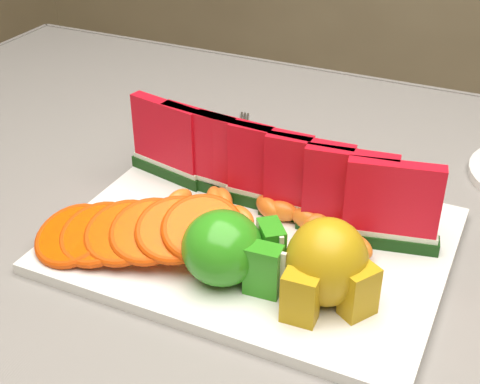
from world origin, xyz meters
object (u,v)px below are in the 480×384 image
object	(u,v)px
platter	(255,240)
apple_cluster	(230,250)
pear_cluster	(327,266)
fork	(220,142)

from	to	relation	value
platter	apple_cluster	xyz separation A→B (m)	(0.01, -0.07, 0.04)
apple_cluster	pear_cluster	distance (m)	0.09
platter	fork	world-z (taller)	platter
apple_cluster	fork	world-z (taller)	apple_cluster
apple_cluster	fork	size ratio (longest dim) A/B	0.62
pear_cluster	apple_cluster	bearing A→B (deg)	-174.94
platter	apple_cluster	bearing A→B (deg)	-84.86
pear_cluster	fork	bearing A→B (deg)	132.67
platter	pear_cluster	size ratio (longest dim) A/B	3.90
platter	fork	xyz separation A→B (m)	(-0.14, 0.19, -0.00)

